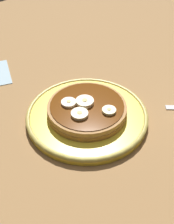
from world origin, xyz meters
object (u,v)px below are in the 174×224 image
object	(u,v)px
plate	(87,115)
pancake_stack	(89,110)
banana_slice_1	(109,111)
banana_slice_2	(80,114)
banana_slice_0	(86,101)
banana_slice_3	(69,103)

from	to	relation	value
plate	pancake_stack	bearing A→B (deg)	-75.14
banana_slice_1	banana_slice_2	distance (cm)	5.62
banana_slice_1	banana_slice_0	bearing A→B (deg)	107.38
banana_slice_0	banana_slice_1	distance (cm)	5.13
banana_slice_0	banana_slice_2	distance (cm)	3.89
pancake_stack	banana_slice_2	bearing A→B (deg)	-163.20
plate	banana_slice_1	bearing A→B (deg)	-66.55
banana_slice_1	banana_slice_3	xyz separation A→B (cm)	(-4.29, 6.82, -0.01)
plate	banana_slice_3	size ratio (longest dim) A/B	8.23
plate	banana_slice_1	world-z (taller)	banana_slice_1
banana_slice_0	banana_slice_3	world-z (taller)	banana_slice_0
pancake_stack	banana_slice_0	world-z (taller)	banana_slice_0
plate	banana_slice_2	size ratio (longest dim) A/B	7.47
pancake_stack	banana_slice_2	world-z (taller)	banana_slice_2
plate	pancake_stack	size ratio (longest dim) A/B	1.51
banana_slice_1	banana_slice_2	world-z (taller)	same
banana_slice_0	banana_slice_3	bearing A→B (deg)	145.01
banana_slice_2	banana_slice_3	size ratio (longest dim) A/B	1.10
pancake_stack	banana_slice_2	size ratio (longest dim) A/B	4.95
banana_slice_3	banana_slice_1	bearing A→B (deg)	-57.85
banana_slice_0	banana_slice_1	world-z (taller)	banana_slice_0
banana_slice_1	banana_slice_2	size ratio (longest dim) A/B	0.82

